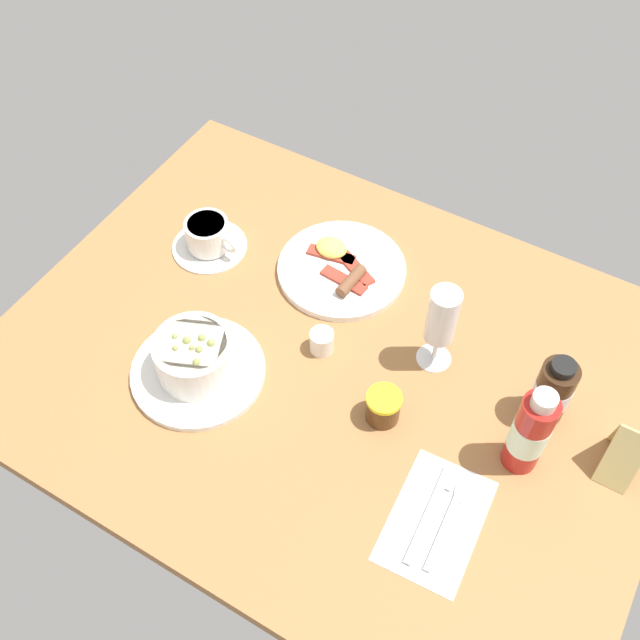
{
  "coord_description": "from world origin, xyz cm",
  "views": [
    {
      "loc": [
        33.97,
        -62.64,
        104.49
      ],
      "look_at": [
        -3.53,
        1.78,
        6.73
      ],
      "focal_mm": 42.13,
      "sensor_mm": 36.0,
      "label": 1
    }
  ],
  "objects_px": {
    "menu_card": "(626,449)",
    "breakfast_plate": "(341,268)",
    "coffee_cup": "(208,237)",
    "creamer_jug": "(322,341)",
    "sauce_bottle_red": "(530,432)",
    "cutlery_setting": "(437,518)",
    "jam_jar": "(383,407)",
    "sauce_bottle_brown": "(552,391)",
    "porridge_bowl": "(196,360)",
    "wine_glass": "(442,319)"
  },
  "relations": [
    {
      "from": "porridge_bowl",
      "to": "coffee_cup",
      "type": "distance_m",
      "value": 0.29
    },
    {
      "from": "sauce_bottle_red",
      "to": "porridge_bowl",
      "type": "bearing_deg",
      "value": -166.96
    },
    {
      "from": "creamer_jug",
      "to": "sauce_bottle_red",
      "type": "xyz_separation_m",
      "value": [
        0.36,
        -0.03,
        0.06
      ]
    },
    {
      "from": "jam_jar",
      "to": "cutlery_setting",
      "type": "bearing_deg",
      "value": -37.09
    },
    {
      "from": "cutlery_setting",
      "to": "coffee_cup",
      "type": "xyz_separation_m",
      "value": [
        -0.6,
        0.27,
        0.03
      ]
    },
    {
      "from": "wine_glass",
      "to": "menu_card",
      "type": "relative_size",
      "value": 1.6
    },
    {
      "from": "porridge_bowl",
      "to": "sauce_bottle_brown",
      "type": "distance_m",
      "value": 0.56
    },
    {
      "from": "porridge_bowl",
      "to": "jam_jar",
      "type": "distance_m",
      "value": 0.31
    },
    {
      "from": "porridge_bowl",
      "to": "creamer_jug",
      "type": "relative_size",
      "value": 4.54
    },
    {
      "from": "menu_card",
      "to": "porridge_bowl",
      "type": "bearing_deg",
      "value": -164.2
    },
    {
      "from": "breakfast_plate",
      "to": "menu_card",
      "type": "bearing_deg",
      "value": -13.42
    },
    {
      "from": "coffee_cup",
      "to": "menu_card",
      "type": "distance_m",
      "value": 0.8
    },
    {
      "from": "cutlery_setting",
      "to": "creamer_jug",
      "type": "height_order",
      "value": "creamer_jug"
    },
    {
      "from": "sauce_bottle_brown",
      "to": "menu_card",
      "type": "relative_size",
      "value": 1.28
    },
    {
      "from": "wine_glass",
      "to": "sauce_bottle_red",
      "type": "distance_m",
      "value": 0.22
    },
    {
      "from": "coffee_cup",
      "to": "sauce_bottle_red",
      "type": "distance_m",
      "value": 0.68
    },
    {
      "from": "breakfast_plate",
      "to": "menu_card",
      "type": "distance_m",
      "value": 0.57
    },
    {
      "from": "porridge_bowl",
      "to": "breakfast_plate",
      "type": "relative_size",
      "value": 0.94
    },
    {
      "from": "creamer_jug",
      "to": "sauce_bottle_red",
      "type": "distance_m",
      "value": 0.37
    },
    {
      "from": "coffee_cup",
      "to": "jam_jar",
      "type": "relative_size",
      "value": 2.48
    },
    {
      "from": "jam_jar",
      "to": "sauce_bottle_brown",
      "type": "xyz_separation_m",
      "value": [
        0.22,
        0.14,
        0.03
      ]
    },
    {
      "from": "menu_card",
      "to": "breakfast_plate",
      "type": "bearing_deg",
      "value": 166.58
    },
    {
      "from": "cutlery_setting",
      "to": "coffee_cup",
      "type": "relative_size",
      "value": 1.43
    },
    {
      "from": "wine_glass",
      "to": "breakfast_plate",
      "type": "distance_m",
      "value": 0.27
    },
    {
      "from": "sauce_bottle_brown",
      "to": "menu_card",
      "type": "xyz_separation_m",
      "value": [
        0.13,
        -0.03,
        -0.01
      ]
    },
    {
      "from": "creamer_jug",
      "to": "porridge_bowl",
      "type": "bearing_deg",
      "value": -135.8
    },
    {
      "from": "sauce_bottle_brown",
      "to": "breakfast_plate",
      "type": "distance_m",
      "value": 0.44
    },
    {
      "from": "sauce_bottle_brown",
      "to": "breakfast_plate",
      "type": "relative_size",
      "value": 0.57
    },
    {
      "from": "creamer_jug",
      "to": "breakfast_plate",
      "type": "relative_size",
      "value": 0.21
    },
    {
      "from": "porridge_bowl",
      "to": "coffee_cup",
      "type": "xyz_separation_m",
      "value": [
        -0.15,
        0.24,
        -0.01
      ]
    },
    {
      "from": "cutlery_setting",
      "to": "sauce_bottle_brown",
      "type": "bearing_deg",
      "value": 74.04
    },
    {
      "from": "porridge_bowl",
      "to": "sauce_bottle_brown",
      "type": "xyz_separation_m",
      "value": [
        0.52,
        0.22,
        0.02
      ]
    },
    {
      "from": "jam_jar",
      "to": "sauce_bottle_red",
      "type": "distance_m",
      "value": 0.23
    },
    {
      "from": "menu_card",
      "to": "coffee_cup",
      "type": "bearing_deg",
      "value": 175.72
    },
    {
      "from": "cutlery_setting",
      "to": "sauce_bottle_red",
      "type": "height_order",
      "value": "sauce_bottle_red"
    },
    {
      "from": "porridge_bowl",
      "to": "sauce_bottle_red",
      "type": "height_order",
      "value": "sauce_bottle_red"
    },
    {
      "from": "sauce_bottle_brown",
      "to": "coffee_cup",
      "type": "bearing_deg",
      "value": 177.86
    },
    {
      "from": "breakfast_plate",
      "to": "menu_card",
      "type": "xyz_separation_m",
      "value": [
        0.55,
        -0.13,
        0.04
      ]
    },
    {
      "from": "breakfast_plate",
      "to": "wine_glass",
      "type": "bearing_deg",
      "value": -21.69
    },
    {
      "from": "sauce_bottle_brown",
      "to": "breakfast_plate",
      "type": "xyz_separation_m",
      "value": [
        -0.43,
        0.1,
        -0.05
      ]
    },
    {
      "from": "wine_glass",
      "to": "sauce_bottle_red",
      "type": "height_order",
      "value": "sauce_bottle_red"
    },
    {
      "from": "creamer_jug",
      "to": "menu_card",
      "type": "height_order",
      "value": "menu_card"
    },
    {
      "from": "creamer_jug",
      "to": "jam_jar",
      "type": "relative_size",
      "value": 0.86
    },
    {
      "from": "sauce_bottle_brown",
      "to": "sauce_bottle_red",
      "type": "distance_m",
      "value": 0.1
    },
    {
      "from": "porridge_bowl",
      "to": "creamer_jug",
      "type": "xyz_separation_m",
      "value": [
        0.15,
        0.15,
        -0.02
      ]
    },
    {
      "from": "creamer_jug",
      "to": "menu_card",
      "type": "bearing_deg",
      "value": 4.13
    },
    {
      "from": "jam_jar",
      "to": "breakfast_plate",
      "type": "bearing_deg",
      "value": 131.33
    },
    {
      "from": "sauce_bottle_brown",
      "to": "porridge_bowl",
      "type": "bearing_deg",
      "value": -157.26
    },
    {
      "from": "sauce_bottle_red",
      "to": "breakfast_plate",
      "type": "height_order",
      "value": "sauce_bottle_red"
    },
    {
      "from": "wine_glass",
      "to": "sauce_bottle_brown",
      "type": "relative_size",
      "value": 1.26
    }
  ]
}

